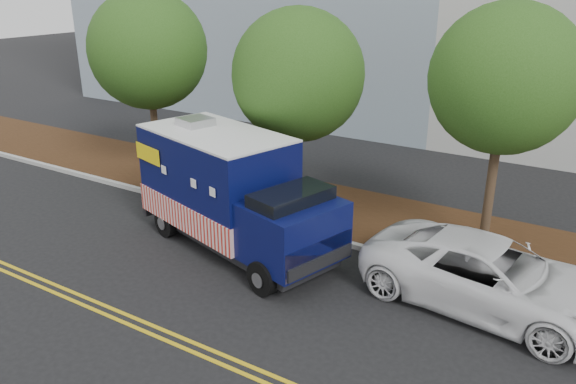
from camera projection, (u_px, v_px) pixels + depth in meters
The scene contains 11 objects.
ground at pixel (227, 238), 16.66m from camera, with size 120.00×120.00×0.00m, color black.
curb at pixel (254, 220), 17.75m from camera, with size 120.00×0.18×0.15m, color #9E9E99.
mulch_strip at pixel (289, 199), 19.41m from camera, with size 120.00×4.00×0.15m, color black.
centerline_near at pixel (111, 308), 13.13m from camera, with size 120.00×0.10×0.01m, color gold.
centerline_far at pixel (102, 313), 12.93m from camera, with size 120.00×0.10×0.01m, color gold.
tree_a at pixel (148, 50), 20.38m from camera, with size 4.31×4.31×6.94m.
tree_b at pixel (298, 75), 17.41m from camera, with size 4.16×4.16×6.48m.
tree_c at pixel (505, 79), 14.36m from camera, with size 3.91×3.91×6.77m.
sign_post at pixel (221, 174), 18.45m from camera, with size 0.06×0.06×2.40m, color #473828.
food_truck at pixel (230, 194), 15.72m from camera, with size 6.98×4.10×3.47m.
white_car at pixel (490, 276), 12.91m from camera, with size 2.71×5.88×1.63m, color white.
Camera 1 is at (9.47, -11.86, 7.24)m, focal length 35.00 mm.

